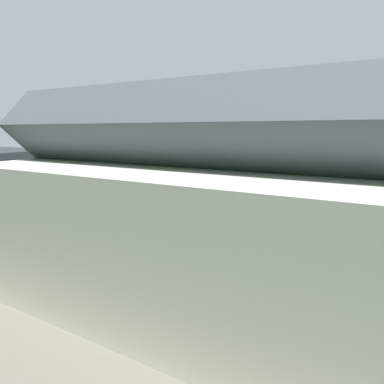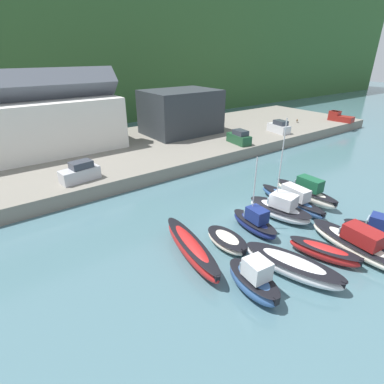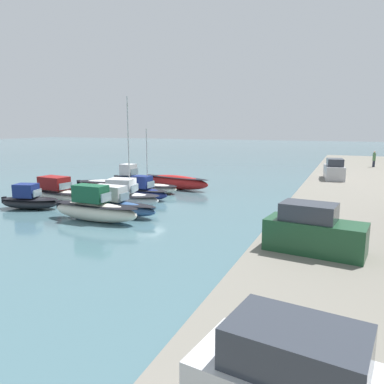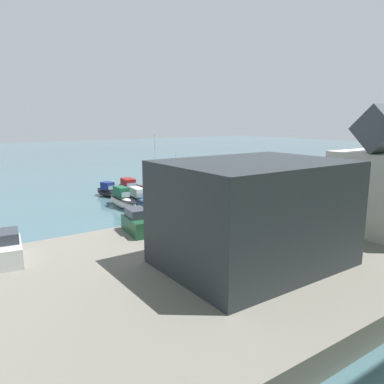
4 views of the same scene
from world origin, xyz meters
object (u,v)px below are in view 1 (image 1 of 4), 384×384
moored_boat_8 (225,188)px  moored_boat_4 (179,191)px  moored_boat_9 (213,185)px  moored_boat_2 (219,194)px  parked_car_1 (0,189)px  parked_car_2 (57,195)px  moored_boat_0 (262,199)px  moored_boat_5 (167,189)px  moored_boat_6 (265,191)px  moored_boat_7 (244,190)px  moored_boat_1 (242,198)px  moored_boat_10 (195,184)px  moored_boat_3 (196,192)px  parked_car_0 (249,222)px

moored_boat_8 → moored_boat_4: bearing=34.8°
moored_boat_9 → moored_boat_8: bearing=165.3°
moored_boat_2 → parked_car_1: bearing=39.5°
moored_boat_2 → parked_car_2: bearing=53.4°
moored_boat_0 → moored_boat_5: bearing=12.7°
moored_boat_6 → parked_car_2: 30.48m
moored_boat_4 → parked_car_2: (8.26, 16.29, 1.72)m
moored_boat_2 → moored_boat_7: moored_boat_2 is taller
moored_boat_4 → moored_boat_7: bearing=-138.4°
moored_boat_4 → moored_boat_8: moored_boat_4 is taller
moored_boat_7 → moored_boat_8: (3.52, -0.35, -0.10)m
moored_boat_2 → moored_boat_8: (1.33, -6.06, -0.21)m
moored_boat_4 → moored_boat_5: (2.35, 0.01, 0.16)m
moored_boat_4 → moored_boat_7: (-8.72, -6.55, -0.13)m
moored_boat_1 → parked_car_1: bearing=35.0°
moored_boat_10 → moored_boat_2: bearing=122.1°
moored_boat_5 → moored_boat_9: bearing=-119.8°
moored_boat_3 → parked_car_1: 28.12m
moored_boat_5 → moored_boat_7: bearing=-148.3°
moored_boat_1 → moored_boat_4: bearing=9.4°
moored_boat_5 → moored_boat_10: bearing=-98.3°
parked_car_1 → moored_boat_5: bearing=-125.9°
moored_boat_9 → parked_car_2: bearing=72.5°
moored_boat_3 → moored_boat_0: bearing=169.5°
moored_boat_0 → parked_car_0: 17.08m
moored_boat_0 → moored_boat_3: (10.64, -0.07, 0.12)m
moored_boat_6 → parked_car_1: (31.24, 23.30, 1.57)m
moored_boat_10 → moored_boat_4: bearing=82.7°
moored_boat_3 → moored_boat_5: (5.13, 0.67, 0.07)m
moored_boat_4 → parked_car_2: 18.35m
moored_boat_4 → moored_boat_6: 13.77m
moored_boat_1 → moored_boat_10: size_ratio=0.81×
moored_boat_2 → parked_car_0: 19.72m
moored_boat_7 → parked_car_1: 36.46m
moored_boat_4 → parked_car_0: size_ratio=1.90×
moored_boat_3 → moored_boat_7: bearing=-145.4°
moored_boat_2 → moored_boat_4: 6.58m
moored_boat_4 → moored_boat_10: 8.00m
moored_boat_6 → parked_car_2: (20.58, 22.43, 1.57)m
moored_boat_2 → parked_car_1: size_ratio=1.56×
moored_boat_7 → parked_car_1: (27.64, 23.72, 1.85)m
moored_boat_4 → moored_boat_7: 10.91m
moored_boat_3 → moored_boat_4: bearing=3.1°
moored_boat_4 → moored_boat_9: bearing=-102.1°
moored_boat_6 → parked_car_1: 39.01m
moored_boat_6 → moored_boat_9: bearing=-4.2°
parked_car_0 → moored_boat_4: bearing=-142.2°
moored_boat_0 → parked_car_1: size_ratio=1.99×
moored_boat_8 → moored_boat_9: 2.99m
moored_boat_5 → moored_boat_1: bearing=-173.5°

